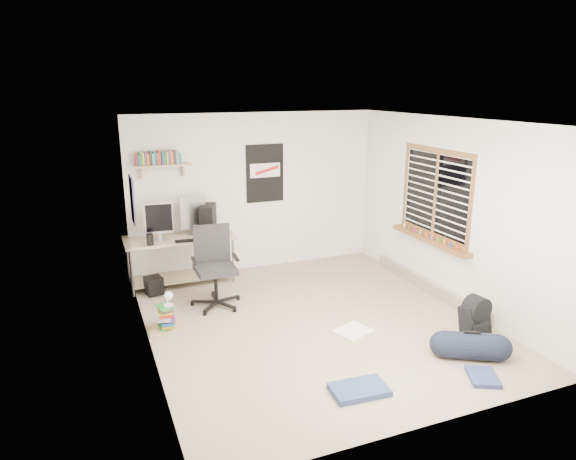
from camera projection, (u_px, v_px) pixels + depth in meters
name	position (u px, v px, depth m)	size (l,w,h in m)	color
floor	(314.00, 322.00, 6.49)	(4.00, 4.50, 0.01)	gray
ceiling	(317.00, 120.00, 5.82)	(4.00, 4.50, 0.01)	white
back_wall	(256.00, 192.00, 8.17)	(4.00, 0.01, 2.50)	silver
left_wall	(144.00, 246.00, 5.44)	(0.01, 4.50, 2.50)	silver
right_wall	(451.00, 212.00, 6.88)	(0.01, 4.50, 2.50)	silver
desk	(181.00, 260.00, 7.72)	(1.60, 0.70, 0.73)	#CABA8C
monitor_left	(159.00, 226.00, 7.35)	(0.41, 0.10, 0.45)	#B6B5BB
monitor_right	(193.00, 220.00, 7.63)	(0.43, 0.11, 0.47)	#BAB9BE
pc_tower	(208.00, 219.00, 7.72)	(0.20, 0.42, 0.44)	black
keyboard	(188.00, 241.00, 7.38)	(0.36, 0.13, 0.02)	black
speaker_left	(150.00, 240.00, 7.17)	(0.08, 0.08, 0.16)	black
speaker_right	(223.00, 232.00, 7.55)	(0.09, 0.09, 0.17)	black
office_chair	(215.00, 272.00, 6.86)	(0.71, 0.71, 1.09)	#252527
wall_shelf	(162.00, 165.00, 7.40)	(0.80, 0.22, 0.24)	tan
poster_back_wall	(265.00, 173.00, 8.12)	(0.62, 0.03, 0.92)	black
poster_left_wall	(132.00, 200.00, 6.45)	(0.02, 0.42, 0.60)	navy
window	(435.00, 194.00, 7.07)	(0.10, 1.50, 1.26)	brown
baseboard_heater	(428.00, 286.00, 7.44)	(0.08, 2.50, 0.18)	#B7B2A8
backpack	(475.00, 323.00, 6.01)	(0.32, 0.26, 0.43)	black
duffel_bag	(470.00, 347.00, 5.59)	(0.30, 0.30, 0.59)	black
tshirt	(353.00, 332.00, 6.20)	(0.41, 0.34, 0.04)	white
jeans_a	(359.00, 390.00, 4.99)	(0.55, 0.35, 0.06)	navy
jeans_b	(483.00, 377.00, 5.22)	(0.37, 0.28, 0.05)	navy
book_stack	(167.00, 318.00, 6.27)	(0.39, 0.32, 0.27)	brown
desk_lamp	(168.00, 301.00, 6.20)	(0.11, 0.18, 0.18)	white
subwoofer	(154.00, 285.00, 7.32)	(0.23, 0.23, 0.25)	black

